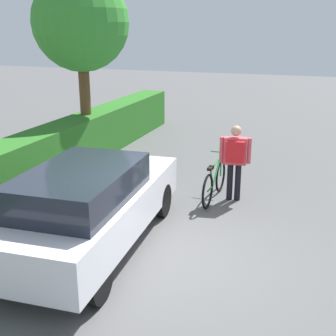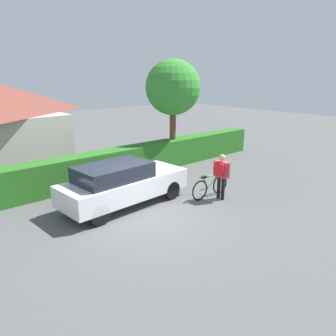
# 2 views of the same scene
# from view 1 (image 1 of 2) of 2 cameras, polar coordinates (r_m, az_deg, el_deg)

# --- Properties ---
(ground_plane) EXTENTS (60.00, 60.00, 0.00)m
(ground_plane) POSITION_cam_1_polar(r_m,az_deg,el_deg) (7.43, 1.69, -11.73)
(ground_plane) COLOR #525252
(parked_car_near) EXTENTS (4.61, 1.94, 1.54)m
(parked_car_near) POSITION_cam_1_polar(r_m,az_deg,el_deg) (7.54, -9.90, -4.66)
(parked_car_near) COLOR silver
(parked_car_near) RESTS_ON ground
(bicycle) EXTENTS (1.82, 0.50, 0.96)m
(bicycle) POSITION_cam_1_polar(r_m,az_deg,el_deg) (9.74, 6.03, -1.81)
(bicycle) COLOR black
(bicycle) RESTS_ON ground
(person_rider) EXTENTS (0.40, 0.67, 1.68)m
(person_rider) POSITION_cam_1_polar(r_m,az_deg,el_deg) (9.55, 8.68, 1.55)
(person_rider) COLOR black
(person_rider) RESTS_ON ground
(tree_kerbside) EXTENTS (2.62, 2.62, 5.08)m
(tree_kerbside) POSITION_cam_1_polar(r_m,az_deg,el_deg) (12.63, -11.23, 17.88)
(tree_kerbside) COLOR brown
(tree_kerbside) RESTS_ON ground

